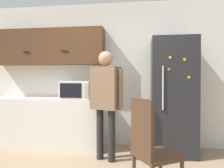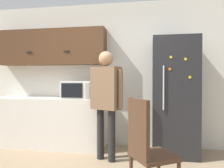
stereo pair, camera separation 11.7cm
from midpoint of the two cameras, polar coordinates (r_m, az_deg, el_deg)
name	(u,v)px [view 1 (the left image)]	position (r m, az deg, el deg)	size (l,w,h in m)	color
back_wall	(110,74)	(4.20, -1.45, 2.56)	(6.00, 0.06, 2.70)	silver
counter	(46,122)	(4.31, -17.54, -9.53)	(2.12, 0.59, 0.91)	silver
upper_cabinets	(49,47)	(4.40, -16.87, 9.20)	(2.12, 0.33, 0.67)	#51331E
microwave	(77,90)	(3.93, -10.03, -1.53)	(0.54, 0.40, 0.32)	white
person	(106,94)	(3.36, -2.65, -2.58)	(0.55, 0.38, 1.68)	black
refrigerator	(173,96)	(3.80, 14.79, -3.11)	(0.72, 0.71, 1.93)	#232326
chair	(150,146)	(2.36, 8.42, -15.64)	(0.57, 0.57, 1.06)	#472D1E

